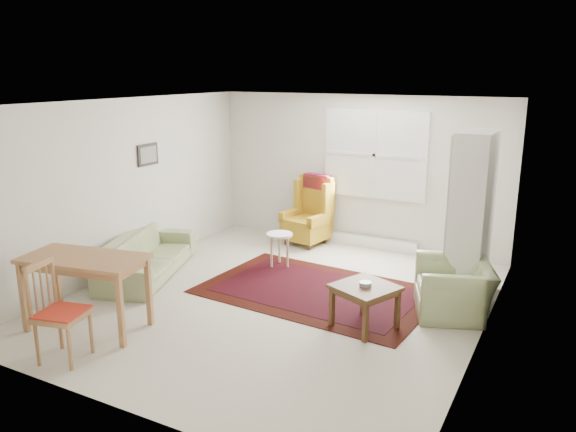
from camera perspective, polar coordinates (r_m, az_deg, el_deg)
The scene contains 10 objects.
room at distance 7.10m, azimuth -0.20°, elevation 1.44°, with size 5.04×5.54×2.51m.
rug at distance 7.58m, azimuth 2.92°, elevation -7.57°, with size 3.00×1.93×0.03m, color black, non-canonical shape.
sofa at distance 8.30m, azimuth -14.15°, elevation -3.13°, with size 2.03×0.79×0.82m, color #8C9966.
armchair at distance 7.09m, azimuth 16.52°, elevation -6.58°, with size 0.98×0.86×0.76m, color #8C9966.
wingback_chair at distance 9.44m, azimuth 1.87°, elevation 0.54°, with size 0.67×0.71×1.16m, color #B0851B, non-canonical shape.
coffee_table at distance 6.55m, azimuth 7.78°, elevation -9.08°, with size 0.63×0.63×0.51m, color #472C16, non-canonical shape.
stool at distance 8.44m, azimuth -0.88°, elevation -3.44°, with size 0.39×0.39×0.52m, color white, non-canonical shape.
cabinet at distance 7.58m, azimuth 18.17°, elevation 0.11°, with size 0.45×0.86×2.15m, color silver, non-canonical shape.
desk at distance 6.79m, azimuth -19.77°, elevation -7.36°, with size 1.36×0.68×0.86m, color #9A6A3E, non-canonical shape.
desk_chair at distance 6.14m, azimuth -21.99°, elevation -9.04°, with size 0.45×0.45×1.04m, color #9A6A3E, non-canonical shape.
Camera 1 is at (3.28, -5.88, 2.87)m, focal length 35.00 mm.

